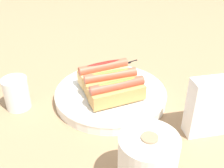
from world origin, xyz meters
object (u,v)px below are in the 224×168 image
(hotdog_front, at_px, (106,73))
(hotdog_side, at_px, (119,92))
(serving_bowl, at_px, (112,94))
(chopstick_far, at_px, (113,67))
(hotdog_back, at_px, (112,82))
(paper_towel_roll, at_px, (149,164))
(water_glass, at_px, (18,94))
(napkin_box, at_px, (212,107))
(chopstick_near, at_px, (104,68))

(hotdog_front, relative_size, hotdog_side, 1.00)
(serving_bowl, xyz_separation_m, chopstick_far, (-0.01, -0.20, -0.01))
(serving_bowl, relative_size, hotdog_side, 2.04)
(serving_bowl, relative_size, hotdog_front, 2.04)
(hotdog_back, bearing_deg, hotdog_side, 106.65)
(hotdog_front, relative_size, paper_towel_roll, 1.18)
(hotdog_side, relative_size, paper_towel_roll, 1.18)
(hotdog_front, xyz_separation_m, hotdog_side, (-0.03, 0.11, 0.00))
(serving_bowl, height_order, chopstick_far, serving_bowl)
(hotdog_back, xyz_separation_m, water_glass, (0.26, 0.03, -0.02))
(serving_bowl, distance_m, napkin_box, 0.28)
(serving_bowl, height_order, napkin_box, napkin_box)
(water_glass, height_order, chopstick_near, water_glass)
(hotdog_back, distance_m, chopstick_near, 0.19)
(water_glass, distance_m, chopstick_near, 0.32)
(water_glass, bearing_deg, hotdog_back, -173.79)
(chopstick_far, bearing_deg, napkin_box, 93.58)
(napkin_box, bearing_deg, serving_bowl, -42.03)
(hotdog_back, relative_size, water_glass, 1.76)
(paper_towel_roll, bearing_deg, hotdog_back, -79.30)
(serving_bowl, relative_size, chopstick_far, 1.47)
(chopstick_near, bearing_deg, water_glass, 17.86)
(chopstick_near, bearing_deg, serving_bowl, 72.33)
(chopstick_far, bearing_deg, serving_bowl, 57.91)
(hotdog_front, xyz_separation_m, napkin_box, (-0.25, 0.20, 0.02))
(hotdog_side, bearing_deg, hotdog_back, -73.35)
(hotdog_side, height_order, chopstick_far, hotdog_side)
(serving_bowl, distance_m, chopstick_near, 0.19)
(hotdog_back, distance_m, chopstick_far, 0.21)
(serving_bowl, height_order, chopstick_near, serving_bowl)
(serving_bowl, height_order, hotdog_back, hotdog_back)
(serving_bowl, bearing_deg, hotdog_back, -26.57)
(hotdog_front, xyz_separation_m, paper_towel_roll, (-0.07, 0.36, 0.01))
(serving_bowl, relative_size, water_glass, 3.58)
(napkin_box, distance_m, chopstick_near, 0.42)
(hotdog_front, bearing_deg, napkin_box, 140.96)
(napkin_box, relative_size, chopstick_far, 0.68)
(paper_towel_roll, bearing_deg, hotdog_front, -78.41)
(serving_bowl, xyz_separation_m, hotdog_front, (0.02, -0.05, 0.04))
(paper_towel_roll, distance_m, chopstick_near, 0.50)
(chopstick_near, bearing_deg, napkin_box, 103.27)
(paper_towel_roll, distance_m, napkin_box, 0.24)
(hotdog_back, bearing_deg, paper_towel_roll, 100.70)
(paper_towel_roll, height_order, chopstick_far, paper_towel_roll)
(hotdog_side, relative_size, water_glass, 1.76)
(hotdog_back, xyz_separation_m, chopstick_near, (0.02, -0.18, -0.06))
(serving_bowl, height_order, hotdog_side, hotdog_side)
(hotdog_side, xyz_separation_m, water_glass, (0.27, -0.02, -0.02))
(hotdog_front, bearing_deg, hotdog_side, 106.65)
(serving_bowl, bearing_deg, napkin_box, 147.44)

